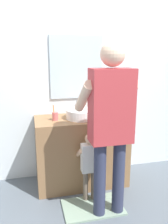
{
  "coord_description": "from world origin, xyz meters",
  "views": [
    {
      "loc": [
        -0.6,
        -2.33,
        1.6
      ],
      "look_at": [
        0.0,
        0.15,
        0.97
      ],
      "focal_mm": 36.89,
      "sensor_mm": 36.0,
      "label": 1
    }
  ],
  "objects_px": {
    "soap_bottle": "(111,111)",
    "child_toddler": "(89,162)",
    "adult_parent": "(110,117)",
    "toothbrush_cup": "(55,116)"
  },
  "relations": [
    {
      "from": "soap_bottle",
      "to": "child_toddler",
      "type": "relative_size",
      "value": 0.21
    },
    {
      "from": "toothbrush_cup",
      "to": "soap_bottle",
      "type": "distance_m",
      "value": 0.7
    },
    {
      "from": "child_toddler",
      "to": "soap_bottle",
      "type": "bearing_deg",
      "value": 47.26
    },
    {
      "from": "child_toddler",
      "to": "adult_parent",
      "type": "distance_m",
      "value": 0.63
    },
    {
      "from": "toothbrush_cup",
      "to": "child_toddler",
      "type": "xyz_separation_m",
      "value": [
        0.32,
        -0.38,
        -0.44
      ]
    },
    {
      "from": "soap_bottle",
      "to": "adult_parent",
      "type": "height_order",
      "value": "adult_parent"
    },
    {
      "from": "soap_bottle",
      "to": "child_toddler",
      "type": "xyz_separation_m",
      "value": [
        -0.38,
        -0.41,
        -0.45
      ]
    },
    {
      "from": "soap_bottle",
      "to": "adult_parent",
      "type": "xyz_separation_m",
      "value": [
        -0.25,
        -0.66,
        0.11
      ]
    },
    {
      "from": "soap_bottle",
      "to": "child_toddler",
      "type": "bearing_deg",
      "value": -132.74
    },
    {
      "from": "child_toddler",
      "to": "adult_parent",
      "type": "relative_size",
      "value": 0.46
    }
  ]
}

